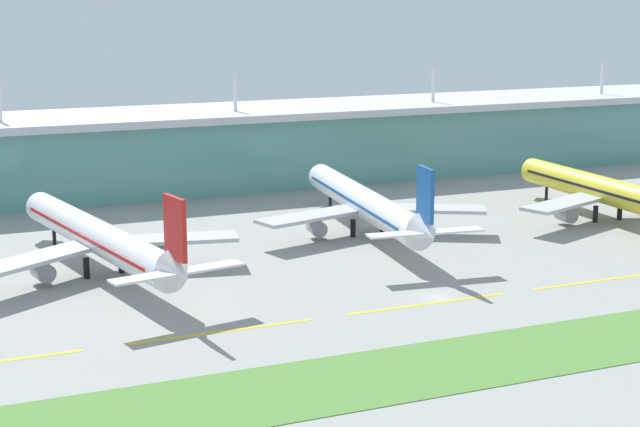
# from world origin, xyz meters

# --- Properties ---
(ground_plane) EXTENTS (600.00, 600.00, 0.00)m
(ground_plane) POSITION_xyz_m (0.00, 0.00, 0.00)
(ground_plane) COLOR gray
(terminal_building) EXTENTS (288.00, 34.00, 28.54)m
(terminal_building) POSITION_xyz_m (-0.00, 107.11, 9.97)
(terminal_building) COLOR #5B9E93
(terminal_building) RESTS_ON ground
(airliner_near_middle) EXTENTS (47.97, 70.34, 18.90)m
(airliner_near_middle) POSITION_xyz_m (-47.02, 35.57, 6.46)
(airliner_near_middle) COLOR white
(airliner_near_middle) RESTS_ON ground
(airliner_center) EXTENTS (48.49, 71.25, 18.90)m
(airliner_center) POSITION_xyz_m (8.47, 44.14, 6.46)
(airliner_center) COLOR white
(airliner_center) RESTS_ON ground
(airliner_far_middle) EXTENTS (48.79, 63.00, 18.90)m
(airliner_far_middle) POSITION_xyz_m (61.84, 36.02, 6.45)
(airliner_far_middle) COLOR yellow
(airliner_far_middle) RESTS_ON ground
(taxiway_stripe_mid_west) EXTENTS (28.00, 0.70, 0.04)m
(taxiway_stripe_mid_west) POSITION_xyz_m (-37.00, -2.49, 0.02)
(taxiway_stripe_mid_west) COLOR yellow
(taxiway_stripe_mid_west) RESTS_ON ground
(taxiway_stripe_centre) EXTENTS (28.00, 0.70, 0.04)m
(taxiway_stripe_centre) POSITION_xyz_m (-3.00, -2.49, 0.02)
(taxiway_stripe_centre) COLOR yellow
(taxiway_stripe_centre) RESTS_ON ground
(taxiway_stripe_mid_east) EXTENTS (28.00, 0.70, 0.04)m
(taxiway_stripe_mid_east) POSITION_xyz_m (31.00, -2.49, 0.02)
(taxiway_stripe_mid_east) COLOR yellow
(taxiway_stripe_mid_east) RESTS_ON ground
(grass_verge) EXTENTS (300.00, 18.00, 0.10)m
(grass_verge) POSITION_xyz_m (0.00, -27.13, 0.05)
(grass_verge) COLOR #518438
(grass_verge) RESTS_ON ground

